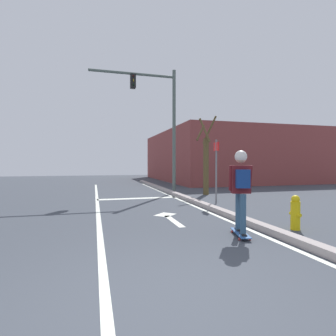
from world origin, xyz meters
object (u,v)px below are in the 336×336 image
object	(u,v)px
fire_hydrant	(295,213)
roadside_tree	(206,161)
skateboard	(240,233)
street_sign_post	(216,162)
traffic_signal_mast	(158,111)
skater	(241,181)

from	to	relation	value
fire_hydrant	roadside_tree	bearing A→B (deg)	83.59
skateboard	roadside_tree	world-z (taller)	roadside_tree
street_sign_post	roadside_tree	distance (m)	2.77
street_sign_post	fire_hydrant	size ratio (longest dim) A/B	3.03
roadside_tree	traffic_signal_mast	bearing A→B (deg)	153.28
skater	street_sign_post	xyz separation A→B (m)	(1.41, 4.06, 0.39)
street_sign_post	fire_hydrant	distance (m)	4.06
skateboard	traffic_signal_mast	size ratio (longest dim) A/B	0.14
traffic_signal_mast	fire_hydrant	world-z (taller)	traffic_signal_mast
traffic_signal_mast	roadside_tree	distance (m)	3.32
skater	fire_hydrant	bearing A→B (deg)	6.40
traffic_signal_mast	roadside_tree	world-z (taller)	traffic_signal_mast
street_sign_post	roadside_tree	world-z (taller)	roadside_tree
fire_hydrant	roadside_tree	world-z (taller)	roadside_tree
skateboard	skater	world-z (taller)	skater
skater	street_sign_post	distance (m)	4.32
skater	roadside_tree	xyz separation A→B (m)	(2.17, 6.73, 0.42)
street_sign_post	fire_hydrant	bearing A→B (deg)	-89.67
skater	roadside_tree	world-z (taller)	roadside_tree
skateboard	street_sign_post	distance (m)	4.52
skateboard	skater	xyz separation A→B (m)	(-0.00, -0.02, 1.05)
skater	traffic_signal_mast	world-z (taller)	traffic_signal_mast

